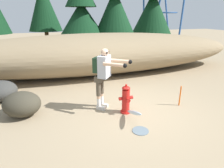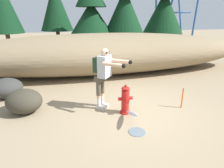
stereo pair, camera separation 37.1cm
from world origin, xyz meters
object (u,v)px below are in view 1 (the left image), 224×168
fire_hydrant (126,100)px  utility_worker (104,72)px  survey_stake (180,96)px  boulder_mid (22,104)px  boulder_large (0,91)px

fire_hydrant → utility_worker: size_ratio=0.47×
fire_hydrant → utility_worker: 0.95m
utility_worker → survey_stake: utility_worker is taller
utility_worker → boulder_mid: utility_worker is taller
utility_worker → boulder_large: size_ratio=1.65×
utility_worker → survey_stake: (2.16, -0.47, -0.78)m
fire_hydrant → boulder_mid: size_ratio=0.84×
survey_stake → boulder_large: bearing=158.6°
boulder_large → survey_stake: (5.07, -1.99, -0.00)m
utility_worker → survey_stake: size_ratio=2.84×
boulder_large → boulder_mid: boulder_mid is taller
boulder_mid → fire_hydrant: bearing=-14.0°
utility_worker → boulder_mid: 2.28m
utility_worker → fire_hydrant: bearing=-0.3°
fire_hydrant → boulder_large: (-3.41, 1.92, -0.07)m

